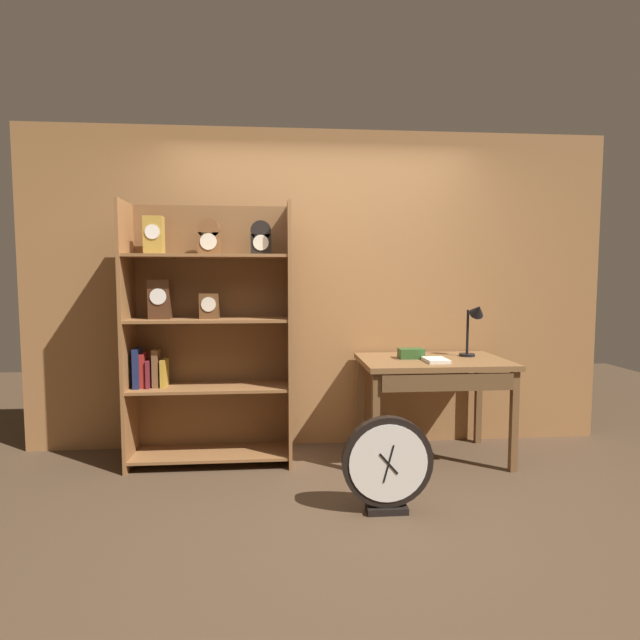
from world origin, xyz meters
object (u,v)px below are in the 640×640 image
object	(u,v)px
toolbox_small	(411,353)
round_clock_large	(387,464)
bookshelf	(206,331)
workbench	(434,371)
open_repair_manual	(436,360)
desk_lamp	(475,321)

from	to	relation	value
toolbox_small	round_clock_large	world-z (taller)	toolbox_small
bookshelf	workbench	distance (m)	1.75
toolbox_small	open_repair_manual	xyz separation A→B (m)	(0.14, -0.17, -0.03)
round_clock_large	desk_lamp	bearing A→B (deg)	46.96
toolbox_small	bookshelf	bearing A→B (deg)	179.37
workbench	open_repair_manual	distance (m)	0.15
round_clock_large	toolbox_small	bearing A→B (deg)	67.50
round_clock_large	bookshelf	bearing A→B (deg)	141.25
toolbox_small	workbench	bearing A→B (deg)	-22.65
open_repair_manual	round_clock_large	xyz separation A→B (m)	(-0.53, -0.75, -0.49)
workbench	open_repair_manual	bearing A→B (deg)	-100.00
bookshelf	round_clock_large	bearing A→B (deg)	-38.75
toolbox_small	round_clock_large	xyz separation A→B (m)	(-0.38, -0.93, -0.52)
workbench	bookshelf	bearing A→B (deg)	177.21
bookshelf	toolbox_small	size ratio (longest dim) A/B	10.18
bookshelf	open_repair_manual	xyz separation A→B (m)	(1.70, -0.19, -0.22)
desk_lamp	toolbox_small	distance (m)	0.57
toolbox_small	open_repair_manual	distance (m)	0.23
bookshelf	workbench	world-z (taller)	bookshelf
workbench	round_clock_large	size ratio (longest dim) A/B	1.89
toolbox_small	round_clock_large	bearing A→B (deg)	-112.50
desk_lamp	open_repair_manual	bearing A→B (deg)	-150.73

